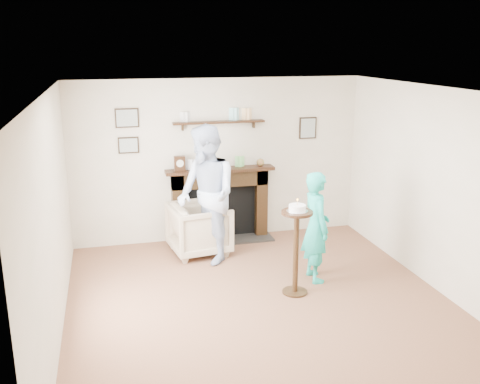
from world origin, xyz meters
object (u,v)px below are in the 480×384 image
object	(u,v)px
man	(208,260)
pedestal_table	(296,236)
woman	(314,278)
armchair	(200,252)

from	to	relation	value
man	pedestal_table	world-z (taller)	pedestal_table
woman	armchair	bearing A→B (deg)	45.58
armchair	pedestal_table	xyz separation A→B (m)	(0.91, -1.61, 0.75)
woman	pedestal_table	world-z (taller)	pedestal_table
woman	man	bearing A→B (deg)	52.38
woman	pedestal_table	xyz separation A→B (m)	(-0.39, -0.33, 0.75)
armchair	pedestal_table	size ratio (longest dim) A/B	0.68
pedestal_table	armchair	bearing A→B (deg)	119.62
armchair	pedestal_table	distance (m)	1.99
armchair	woman	size ratio (longest dim) A/B	0.57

